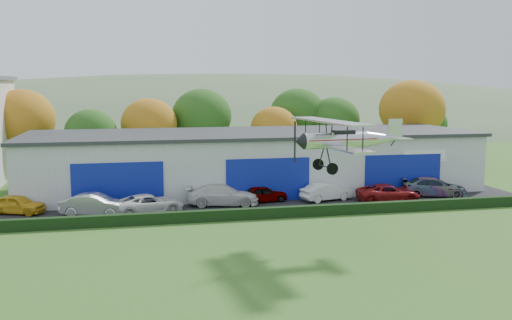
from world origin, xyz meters
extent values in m
plane|color=#3D6C22|center=(0.00, 0.00, 0.00)|extent=(300.00, 300.00, 0.00)
cube|color=black|center=(3.00, 21.00, 0.03)|extent=(48.00, 9.00, 0.05)
cube|color=black|center=(3.00, 16.20, 0.40)|extent=(46.00, 0.60, 0.80)
cube|color=#B2B7BC|center=(5.00, 28.00, 2.50)|extent=(40.00, 12.00, 5.00)
cube|color=#2D3033|center=(5.00, 28.00, 5.15)|extent=(40.60, 12.60, 0.30)
cube|color=#0F1C91|center=(-7.00, 21.95, 1.80)|extent=(7.00, 0.12, 3.60)
cube|color=#0F1C91|center=(5.00, 21.95, 1.80)|extent=(7.00, 0.12, 3.60)
cube|color=#0F1C91|center=(17.00, 21.95, 1.80)|extent=(7.00, 0.12, 3.60)
cylinder|color=#3D2614|center=(-17.00, 40.00, 1.57)|extent=(0.36, 0.36, 3.15)
ellipsoid|color=#9B5013|center=(-17.00, 40.00, 6.03)|extent=(6.84, 6.84, 6.16)
cylinder|color=#3D2614|center=(-10.00, 38.00, 1.22)|extent=(0.36, 0.36, 2.45)
ellipsoid|color=#1E4C14|center=(-10.00, 38.00, 4.69)|extent=(5.32, 5.32, 4.79)
cylinder|color=#3D2614|center=(-4.00, 40.00, 1.40)|extent=(0.36, 0.36, 2.80)
ellipsoid|color=#9B5013|center=(-4.00, 40.00, 5.36)|extent=(6.08, 6.08, 5.47)
cylinder|color=#3D2614|center=(2.00, 42.00, 1.57)|extent=(0.36, 0.36, 3.15)
ellipsoid|color=#1E4C14|center=(2.00, 42.00, 6.03)|extent=(6.84, 6.84, 6.16)
cylinder|color=#3D2614|center=(10.00, 40.00, 1.22)|extent=(0.36, 0.36, 2.45)
ellipsoid|color=#9B5013|center=(10.00, 40.00, 4.69)|extent=(5.32, 5.32, 4.79)
cylinder|color=#3D2614|center=(18.00, 42.00, 1.40)|extent=(0.36, 0.36, 2.80)
ellipsoid|color=#1E4C14|center=(18.00, 42.00, 5.36)|extent=(6.08, 6.08, 5.47)
cylinder|color=#3D2614|center=(26.00, 38.00, 1.75)|extent=(0.36, 0.36, 3.50)
ellipsoid|color=#9B5013|center=(26.00, 38.00, 6.70)|extent=(7.60, 7.60, 6.84)
cylinder|color=#3D2614|center=(30.00, 42.00, 1.22)|extent=(0.36, 0.36, 2.45)
ellipsoid|color=#1E4C14|center=(30.00, 42.00, 4.69)|extent=(5.32, 5.32, 4.79)
cylinder|color=#3D2614|center=(14.00, 44.00, 1.57)|extent=(0.36, 0.36, 3.15)
ellipsoid|color=#1E4C14|center=(14.00, 44.00, 6.03)|extent=(6.84, 6.84, 6.16)
ellipsoid|color=#4C6642|center=(20.00, 140.00, -15.40)|extent=(320.00, 196.00, 56.00)
ellipsoid|color=#4C6642|center=(90.00, 140.00, -9.90)|extent=(240.00, 126.00, 36.00)
imported|color=gold|center=(-14.34, 21.43, 0.76)|extent=(4.51, 3.06, 1.42)
imported|color=silver|center=(-8.60, 19.48, 0.86)|extent=(5.22, 3.16, 1.62)
imported|color=silver|center=(-4.70, 19.50, 0.76)|extent=(5.56, 3.59, 1.43)
imported|color=silver|center=(1.10, 21.13, 0.87)|extent=(5.99, 3.29, 1.64)
imported|color=gray|center=(4.53, 21.64, 0.72)|extent=(4.15, 2.29, 1.34)
imported|color=silver|center=(9.79, 21.17, 0.77)|extent=(4.63, 2.60, 1.44)
imported|color=maroon|center=(14.59, 19.64, 0.77)|extent=(5.39, 2.89, 1.44)
imported|color=gray|center=(19.44, 20.97, 0.85)|extent=(5.91, 3.89, 1.59)
cylinder|color=silver|center=(5.94, 8.88, 6.34)|extent=(4.15, 1.42, 0.96)
cone|color=silver|center=(9.13, 9.24, 6.34)|extent=(2.45, 1.23, 0.96)
cone|color=black|center=(3.65, 8.61, 6.34)|extent=(0.64, 1.02, 0.96)
cube|color=maroon|center=(6.26, 8.91, 6.39)|extent=(4.58, 1.49, 0.06)
cube|color=black|center=(6.47, 8.94, 6.79)|extent=(1.35, 0.79, 0.27)
cube|color=silver|center=(5.73, 8.85, 6.02)|extent=(2.21, 7.81, 0.11)
cube|color=silver|center=(5.51, 8.83, 7.46)|extent=(2.37, 8.25, 0.11)
cylinder|color=black|center=(5.57, 6.03, 6.74)|extent=(0.07, 0.07, 1.39)
cylinder|color=black|center=(6.52, 6.14, 6.74)|extent=(0.07, 0.07, 1.39)
cylinder|color=black|center=(4.93, 11.56, 6.74)|extent=(0.07, 0.07, 1.39)
cylinder|color=black|center=(5.89, 11.67, 6.74)|extent=(0.07, 0.07, 1.39)
cylinder|color=black|center=(5.56, 8.45, 7.09)|extent=(0.09, 0.24, 0.80)
cylinder|color=black|center=(5.47, 9.20, 7.09)|extent=(0.09, 0.24, 0.80)
cylinder|color=black|center=(5.35, 8.35, 5.43)|extent=(0.16, 0.75, 1.31)
cylinder|color=black|center=(5.25, 9.25, 5.43)|extent=(0.16, 0.75, 1.31)
cylinder|color=black|center=(5.30, 8.80, 4.78)|extent=(0.31, 2.03, 0.07)
cylinder|color=black|center=(5.41, 7.85, 4.78)|extent=(0.70, 0.23, 0.69)
cylinder|color=black|center=(5.19, 9.76, 4.78)|extent=(0.70, 0.23, 0.69)
cylinder|color=black|center=(9.88, 9.33, 6.07)|extent=(0.40, 0.11, 0.45)
cube|color=silver|center=(9.88, 9.33, 6.39)|extent=(1.28, 2.88, 0.06)
cube|color=silver|center=(9.98, 9.34, 6.93)|extent=(0.96, 0.17, 1.18)
cube|color=black|center=(3.37, 8.58, 6.34)|extent=(0.08, 0.14, 2.36)
camera|label=1|loc=(-5.78, -22.90, 9.64)|focal=39.98mm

